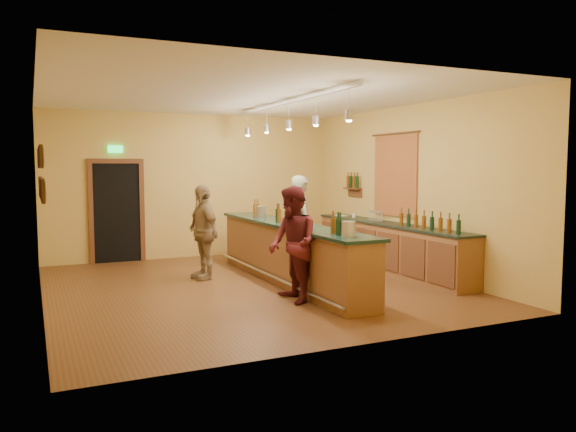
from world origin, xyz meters
name	(u,v)px	position (x,y,z in m)	size (l,w,h in m)	color
floor	(250,286)	(0.00, 0.00, 0.00)	(7.00, 7.00, 0.00)	brown
ceiling	(249,96)	(0.00, 0.00, 3.20)	(6.50, 7.00, 0.02)	silver
wall_back	(194,186)	(0.00, 3.50, 1.60)	(6.50, 0.02, 3.20)	gold
wall_front	(361,205)	(0.00, -3.50, 1.60)	(6.50, 0.02, 3.20)	gold
wall_left	(38,197)	(-3.25, 0.00, 1.60)	(0.02, 7.00, 3.20)	gold
wall_right	(408,189)	(3.25, 0.00, 1.60)	(0.02, 7.00, 3.20)	gold
doorway	(117,209)	(-1.70, 3.47, 1.13)	(1.15, 0.09, 2.48)	black
tapestry	(395,176)	(3.23, 0.40, 1.85)	(0.03, 1.40, 1.60)	maroon
bottle_shelf	(353,183)	(3.17, 1.90, 1.67)	(0.17, 0.55, 0.54)	#523318
picture_grid	(41,173)	(-3.21, -0.75, 1.95)	(0.06, 2.20, 0.70)	#382111
back_counter	(389,246)	(2.97, 0.18, 0.49)	(0.60, 4.55, 1.27)	brown
tasting_bar	(289,248)	(0.73, 0.00, 0.61)	(0.73, 5.10, 1.38)	brown
pendant_track	(289,111)	(0.73, 0.00, 2.98)	(0.11, 4.60, 0.50)	silver
bartender	(301,224)	(1.36, 0.82, 0.93)	(0.68, 0.45, 1.86)	gray
customer_a	(293,244)	(0.18, -1.33, 0.88)	(0.85, 0.66, 1.75)	#59191E
customer_b	(203,232)	(-0.54, 0.96, 0.86)	(1.00, 0.42, 1.71)	#997A51
bar_stool	(301,243)	(1.51, 1.13, 0.51)	(0.32, 0.32, 0.66)	olive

